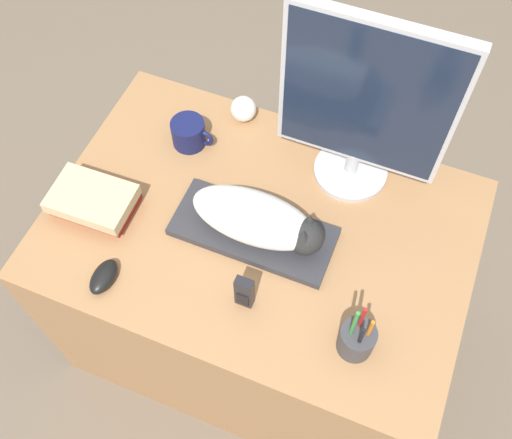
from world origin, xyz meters
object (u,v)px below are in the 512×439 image
(book_stack, at_px, (93,200))
(keyboard, at_px, (253,232))
(computer_mouse, at_px, (104,277))
(pen_cup, at_px, (357,339))
(baseball, at_px, (243,109))
(cat, at_px, (261,220))
(phone, at_px, (244,292))
(monitor, at_px, (365,104))
(coffee_mug, at_px, (189,133))

(book_stack, bearing_deg, keyboard, 11.26)
(computer_mouse, height_order, pen_cup, pen_cup)
(keyboard, distance_m, pen_cup, 0.39)
(pen_cup, bearing_deg, baseball, 132.91)
(keyboard, height_order, pen_cup, pen_cup)
(cat, bearing_deg, book_stack, -169.23)
(cat, height_order, pen_cup, pen_cup)
(pen_cup, relative_size, phone, 1.73)
(monitor, bearing_deg, cat, -118.91)
(monitor, height_order, phone, monitor)
(monitor, height_order, coffee_mug, monitor)
(keyboard, relative_size, cat, 1.21)
(baseball, bearing_deg, coffee_mug, -126.71)
(phone, bearing_deg, cat, 100.02)
(computer_mouse, bearing_deg, book_stack, 125.53)
(coffee_mug, relative_size, phone, 1.08)
(monitor, xyz_separation_m, computer_mouse, (-0.47, -0.55, -0.26))
(phone, bearing_deg, coffee_mug, 129.99)
(keyboard, bearing_deg, computer_mouse, -138.19)
(phone, bearing_deg, pen_cup, -1.47)
(cat, relative_size, pen_cup, 1.74)
(cat, bearing_deg, phone, -79.98)
(cat, relative_size, monitor, 0.66)
(cat, xyz_separation_m, baseball, (-0.20, 0.36, -0.05))
(keyboard, height_order, baseball, baseball)
(keyboard, height_order, book_stack, book_stack)
(monitor, height_order, pen_cup, monitor)
(keyboard, xyz_separation_m, computer_mouse, (-0.30, -0.27, 0.01))
(keyboard, distance_m, coffee_mug, 0.36)
(computer_mouse, distance_m, book_stack, 0.22)
(coffee_mug, height_order, baseball, coffee_mug)
(coffee_mug, xyz_separation_m, phone, (0.34, -0.40, 0.02))
(coffee_mug, xyz_separation_m, pen_cup, (0.62, -0.41, 0.01))
(computer_mouse, xyz_separation_m, pen_cup, (0.63, 0.07, 0.03))
(coffee_mug, bearing_deg, computer_mouse, -91.33)
(monitor, xyz_separation_m, phone, (-0.12, -0.47, -0.23))
(coffee_mug, bearing_deg, book_stack, -114.99)
(coffee_mug, bearing_deg, monitor, 8.39)
(baseball, relative_size, book_stack, 0.34)
(keyboard, distance_m, cat, 0.07)
(baseball, bearing_deg, book_stack, -119.10)
(monitor, xyz_separation_m, coffee_mug, (-0.46, -0.07, -0.24))
(cat, bearing_deg, monitor, 61.09)
(phone, xyz_separation_m, book_stack, (-0.48, 0.10, -0.02))
(pen_cup, distance_m, book_stack, 0.77)
(monitor, bearing_deg, phone, -104.68)
(keyboard, bearing_deg, book_stack, -168.74)
(baseball, bearing_deg, cat, -61.14)
(monitor, relative_size, phone, 4.59)
(keyboard, xyz_separation_m, cat, (0.02, 0.00, 0.07))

